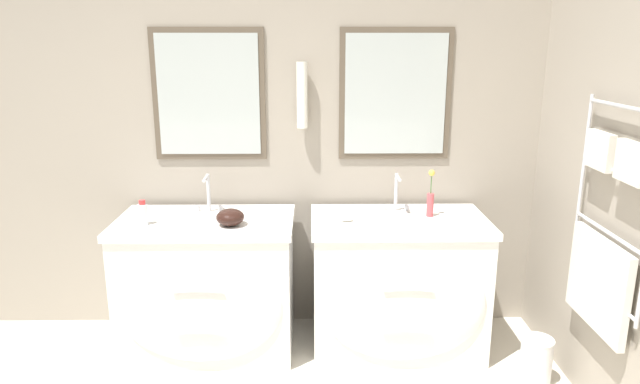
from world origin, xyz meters
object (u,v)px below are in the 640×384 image
Objects in this scene: vanity_left at (207,286)px; flower_vase at (430,199)px; waste_bin at (536,360)px; toiletry_bottle at (143,214)px; amenity_bowl at (230,217)px; vanity_right at (398,285)px.

flower_vase reaches higher than vanity_left.
waste_bin is at bearing -11.76° from vanity_left.
waste_bin is at bearing -8.47° from toiletry_bottle.
amenity_bowl reaches higher than vanity_left.
flower_vase reaches higher than toiletry_bottle.
vanity_right is 1.08m from amenity_bowl.
amenity_bowl reaches higher than vanity_right.
toiletry_bottle is 2.34m from waste_bin.
toiletry_bottle reaches higher than amenity_bowl.
flower_vase reaches higher than amenity_bowl.
vanity_left is 1.00× the size of vanity_right.
toiletry_bottle is 0.54× the size of waste_bin.
vanity_left reaches higher than waste_bin.
vanity_right is at bearing 0.00° from vanity_left.
amenity_bowl is (0.49, -0.02, -0.02)m from toiletry_bottle.
vanity_left is 3.88× the size of waste_bin.
toiletry_bottle is 0.51× the size of flower_vase.
amenity_bowl is 0.60× the size of waste_bin.
vanity_left is 1.43m from flower_vase.
flower_vase is 1.06× the size of waste_bin.
toiletry_bottle is 1.67m from flower_vase.
amenity_bowl is at bearing -172.35° from flower_vase.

